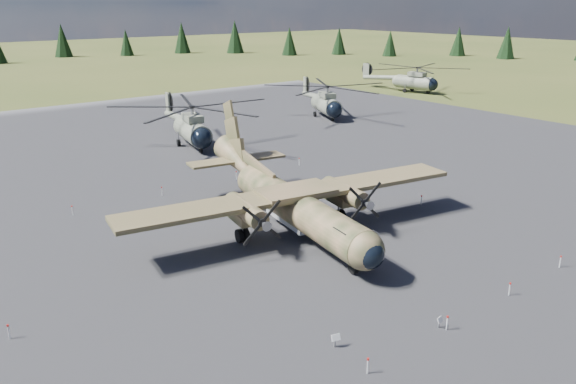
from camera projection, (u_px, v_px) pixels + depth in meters
ground at (267, 255)px, 38.76m from camera, size 500.00×500.00×0.00m
apron at (195, 214)px, 46.21m from camera, size 120.00×120.00×0.04m
transport_plane at (289, 198)px, 42.41m from camera, size 26.92×24.23×8.87m
helicopter_near at (191, 118)px, 66.64m from camera, size 24.03×25.21×5.09m
helicopter_mid at (326, 95)px, 84.08m from camera, size 25.26×25.26×4.88m
helicopter_far at (415, 74)px, 108.05m from camera, size 22.19×24.13×4.91m
info_placard_left at (336, 339)px, 28.23m from camera, size 0.51×0.32×0.74m
info_placard_right at (440, 321)px, 29.93m from camera, size 0.44×0.24×0.65m
barrier_fence at (262, 250)px, 38.27m from camera, size 33.12×29.62×0.85m
treeline at (150, 161)px, 43.94m from camera, size 340.42×331.42×10.93m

